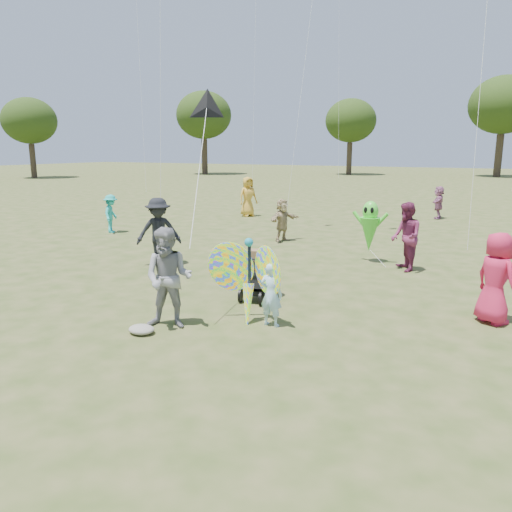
{
  "coord_description": "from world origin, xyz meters",
  "views": [
    {
      "loc": [
        4.23,
        -6.97,
        3.18
      ],
      "look_at": [
        -0.2,
        1.5,
        1.1
      ],
      "focal_mm": 35.0,
      "sensor_mm": 36.0,
      "label": 1
    }
  ],
  "objects": [
    {
      "name": "crowd_b",
      "position": [
        -4.38,
        3.74,
        0.93
      ],
      "size": [
        1.37,
        1.28,
        1.86
      ],
      "primitive_type": "imported",
      "rotation": [
        0.0,
        0.0,
        0.65
      ],
      "color": "black",
      "rests_on": "ground"
    },
    {
      "name": "crowd_a",
      "position": [
        4.03,
        2.86,
        0.85
      ],
      "size": [
        0.98,
        0.95,
        1.7
      ],
      "primitive_type": "imported",
      "rotation": [
        0.0,
        0.0,
        2.43
      ],
      "color": "#CE2149",
      "rests_on": "ground"
    },
    {
      "name": "butterfly_kite",
      "position": [
        0.0,
        0.82,
        0.8
      ],
      "size": [
        1.74,
        0.75,
        1.78
      ],
      "color": "orange",
      "rests_on": "ground"
    },
    {
      "name": "crowd_e",
      "position": [
        1.76,
        6.2,
        0.91
      ],
      "size": [
        1.03,
        1.1,
        1.81
      ],
      "primitive_type": "imported",
      "rotation": [
        0.0,
        0.0,
        5.23
      ],
      "color": "#75274B",
      "rests_on": "ground"
    },
    {
      "name": "crowd_d",
      "position": [
        -2.87,
        8.59,
        0.74
      ],
      "size": [
        0.81,
        1.43,
        1.47
      ],
      "primitive_type": "imported",
      "rotation": [
        0.0,
        0.0,
        1.28
      ],
      "color": "tan",
      "rests_on": "ground"
    },
    {
      "name": "crowd_g",
      "position": [
        -6.99,
        13.67,
        0.93
      ],
      "size": [
        0.98,
        1.08,
        1.85
      ],
      "primitive_type": "imported",
      "rotation": [
        0.0,
        0.0,
        1.0
      ],
      "color": "gold",
      "rests_on": "ground"
    },
    {
      "name": "ground",
      "position": [
        0.0,
        0.0,
        0.0
      ],
      "size": [
        160.0,
        160.0,
        0.0
      ],
      "primitive_type": "plane",
      "color": "#51592B",
      "rests_on": "ground"
    },
    {
      "name": "jogging_stroller",
      "position": [
        -0.47,
        2.17,
        0.61
      ],
      "size": [
        0.67,
        1.11,
        1.09
      ],
      "rotation": [
        0.0,
        0.0,
        0.27
      ],
      "color": "black",
      "rests_on": "ground"
    },
    {
      "name": "delta_kite_rig",
      "position": [
        -1.68,
        2.11,
        3.97
      ],
      "size": [
        1.43,
        2.46,
        2.94
      ],
      "color": "black",
      "rests_on": "ground"
    },
    {
      "name": "crowd_i",
      "position": [
        -9.39,
        7.19,
        0.72
      ],
      "size": [
        0.89,
        1.08,
        1.45
      ],
      "primitive_type": "imported",
      "rotation": [
        0.0,
        0.0,
        2.02
      ],
      "color": "#1FABA3",
      "rests_on": "ground"
    },
    {
      "name": "grey_bag",
      "position": [
        -1.36,
        -0.6,
        0.08
      ],
      "size": [
        0.48,
        0.39,
        0.15
      ],
      "primitive_type": "ellipsoid",
      "color": "gray",
      "rests_on": "ground"
    },
    {
      "name": "alien_kite",
      "position": [
        0.66,
        6.74,
        0.97
      ],
      "size": [
        1.12,
        0.69,
        1.74
      ],
      "color": "#4BE235",
      "rests_on": "ground"
    },
    {
      "name": "crowd_j",
      "position": [
        1.09,
        17.01,
        0.74
      ],
      "size": [
        0.54,
        1.4,
        1.48
      ],
      "primitive_type": "imported",
      "rotation": [
        0.0,
        0.0,
        4.79
      ],
      "color": "#A15C83",
      "rests_on": "ground"
    },
    {
      "name": "adult_man",
      "position": [
        -1.11,
        -0.1,
        0.91
      ],
      "size": [
        1.06,
        0.94,
        1.82
      ],
      "primitive_type": "imported",
      "rotation": [
        0.0,
        0.0,
        0.33
      ],
      "color": "gray",
      "rests_on": "ground"
    },
    {
      "name": "child_girl",
      "position": [
        0.47,
        0.81,
        0.59
      ],
      "size": [
        0.44,
        0.3,
        1.18
      ],
      "primitive_type": "imported",
      "rotation": [
        0.0,
        0.0,
        3.11
      ],
      "color": "#ABDBF2",
      "rests_on": "ground"
    }
  ]
}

